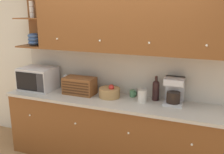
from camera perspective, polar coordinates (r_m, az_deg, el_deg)
ground_plane at (r=3.97m, az=1.12°, el=-16.39°), size 24.00×24.00×0.00m
wall_back at (r=3.51m, az=1.40°, el=2.37°), size 5.31×0.06×2.60m
counter_unit at (r=3.50m, az=-0.54°, el=-12.17°), size 2.93×0.61×0.93m
backsplash_panel at (r=3.49m, az=1.19°, el=1.26°), size 2.91×0.01×0.62m
upper_cabinets at (r=3.18m, az=3.07°, el=13.26°), size 2.91×0.37×0.85m
microwave at (r=3.84m, az=-16.57°, el=-0.35°), size 0.50×0.39×0.33m
wine_glass at (r=3.81m, az=-10.56°, el=-0.37°), size 0.07×0.07×0.21m
bread_box at (r=3.51m, az=-7.41°, el=-1.99°), size 0.44×0.25×0.24m
fruit_basket at (r=3.37m, az=-0.57°, el=-3.53°), size 0.28×0.28×0.19m
mug at (r=3.40m, az=4.78°, el=-3.77°), size 0.09×0.08×0.09m
storage_canister at (r=3.21m, az=6.91°, el=-4.20°), size 0.12×0.12×0.17m
wine_bottle at (r=3.28m, az=9.99°, el=-2.79°), size 0.09×0.09×0.32m
coffee_maker at (r=3.18m, az=14.01°, el=-3.11°), size 0.23×0.22×0.34m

